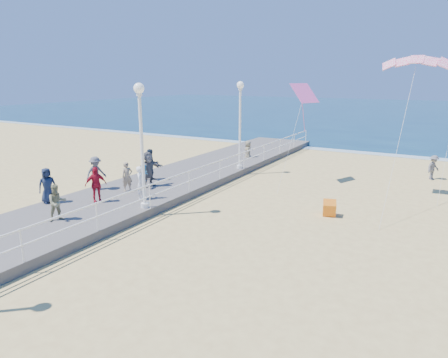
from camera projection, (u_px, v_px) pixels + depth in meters
The scene contains 21 objects.
ground at pixel (255, 240), 15.01m from camera, with size 160.00×160.00×0.00m, color #E0C475.
ocean at pixel (414, 113), 69.79m from camera, with size 160.00×90.00×0.05m, color #0C304A.
surf_line at pixel (364, 153), 32.28m from camera, with size 160.00×1.20×0.04m, color white.
boardwalk at pixel (109, 204), 18.55m from camera, with size 5.00×44.00×0.40m, color slate.
railing at pixel (149, 190), 17.12m from camera, with size 0.05×42.00×0.55m.
lamp_post_mid at pixel (141, 133), 16.67m from camera, with size 0.44×0.44×5.32m.
lamp_post_far at pixel (240, 116), 24.26m from camera, with size 0.44×0.44×5.32m.
woman_holding_toddler at pixel (141, 183), 18.49m from camera, with size 0.57×0.37×1.57m, color white.
toddler_held at pixel (145, 173), 18.43m from camera, with size 0.38×0.30×0.78m, color #3790D1.
spectator_1 at pixel (57, 203), 15.73m from camera, with size 0.71×0.56×1.47m, color gray.
spectator_2 at pixel (96, 173), 20.10m from camera, with size 1.10×0.63×1.70m, color #55555A.
spectator_3 at pixel (96, 185), 18.02m from camera, with size 0.97×0.40×1.65m, color #B3162A.
spectator_4 at pixel (47, 186), 17.95m from camera, with size 0.79×0.51×1.61m, color #1B253D.
spectator_5 at pixel (148, 169), 20.66m from camera, with size 1.71×0.54×1.84m, color #5B5A60.
spectator_6 at pixel (127, 177), 19.86m from camera, with size 0.54×0.35×1.47m, color gray.
spectator_7 at pixel (151, 165), 21.99m from camera, with size 0.84×0.65×1.73m, color #1A283A.
beach_walker_a at pixel (433, 167), 23.74m from camera, with size 0.95×0.55×1.47m, color #5F5E63.
beach_walker_c at pixel (248, 152), 28.52m from camera, with size 0.77×0.50×1.58m, color #7F7457.
box_kite at pixel (329, 209), 17.51m from camera, with size 0.55×0.55×0.60m, color red.
kite_parafoil at pixel (417, 59), 18.40m from camera, with size 3.07×0.90×0.30m, color #EA1B5D, non-canonical shape.
kite_diamond_pink at pixel (304, 93), 22.07m from camera, with size 1.42×1.42×0.02m, color #DA50A3.
Camera 1 is at (5.88, -12.75, 5.90)m, focal length 32.00 mm.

